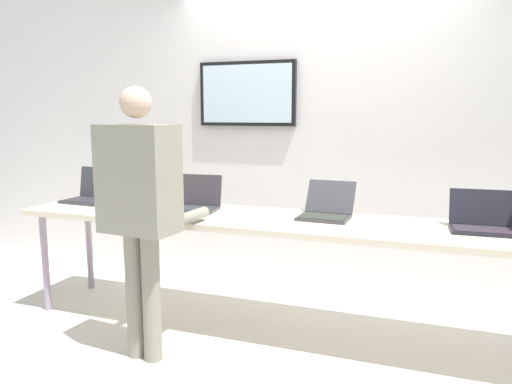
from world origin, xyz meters
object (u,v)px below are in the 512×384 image
Objects in this scene: workbench at (279,225)px; laptop_station_0 at (91,194)px; coffee_mug at (130,209)px; person at (140,199)px; laptop_station_3 at (482,221)px; laptop_station_2 at (326,210)px; laptop_station_1 at (197,202)px.

workbench is 10.05× the size of laptop_station_0.
workbench is at bearing 14.24° from coffee_mug.
coffee_mug is at bearing 131.88° from person.
person is 18.75× the size of coffee_mug.
laptop_station_3 is 2.02m from person.
workbench is 42.63× the size of coffee_mug.
person is (-1.88, -0.71, 0.14)m from laptop_station_3.
laptop_station_2 reaches higher than coffee_mug.
workbench is 10.10× the size of laptop_station_3.
laptop_station_3 is at bearing -0.42° from laptop_station_0.
coffee_mug is (-2.22, -0.34, -0.01)m from laptop_station_3.
laptop_station_2 is at bearing 176.95° from laptop_station_3.
laptop_station_3 is (1.88, 0.00, -0.00)m from laptop_station_1.
laptop_station_1 is 3.83× the size of coffee_mug.
coffee_mug is (-0.33, 0.37, -0.15)m from person.
laptop_station_0 reaches higher than laptop_station_1.
laptop_station_0 is 0.94m from laptop_station_1.
laptop_station_1 reaches higher than workbench.
person is (-0.65, -0.62, 0.24)m from workbench.
workbench is 1.59m from laptop_station_0.
laptop_station_3 is 2.24m from coffee_mug.
laptop_station_2 is at bearing 3.27° from laptop_station_1.
laptop_station_1 reaches higher than laptop_station_3.
person is at bearing -38.00° from laptop_station_0.
laptop_station_3 reaches higher than coffee_mug.
workbench is 1.24m from laptop_station_3.
laptop_station_2 is 1.03× the size of laptop_station_3.
laptop_station_1 is 0.20× the size of person.
laptop_station_0 is 1.11× the size of laptop_station_1.
person is 0.52m from coffee_mug.
laptop_station_2 is at bearing 38.89° from person.
laptop_station_1 is (-0.64, 0.09, 0.10)m from workbench.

